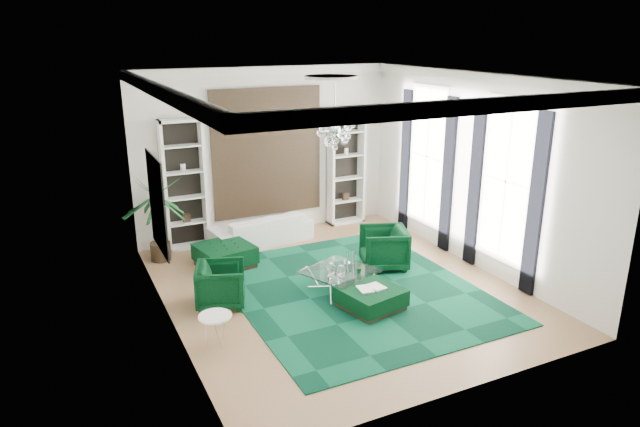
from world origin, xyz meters
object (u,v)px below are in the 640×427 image
armchair_left (221,285)px  ottoman_side (225,256)px  ottoman_front (371,298)px  sofa (261,229)px  armchair_right (384,248)px  side_table (216,330)px  palm (157,208)px  coffee_table (340,280)px

armchair_left → ottoman_side: (0.55, 1.60, -0.15)m
armchair_left → ottoman_front: (2.23, -1.25, -0.19)m
sofa → armchair_right: armchair_right is taller
sofa → ottoman_side: size_ratio=2.25×
ottoman_side → side_table: side_table is taller
ottoman_front → side_table: 2.69m
armchair_left → armchair_right: size_ratio=0.91×
sofa → palm: bearing=-7.0°
ottoman_side → side_table: bearing=-109.3°
coffee_table → palm: palm is taller
coffee_table → ottoman_side: ottoman_side is taller
sofa → palm: 2.34m
armchair_left → armchair_right: armchair_right is taller
coffee_table → ottoman_front: (0.13, -0.87, -0.00)m
armchair_right → side_table: 4.11m
sofa → coffee_table: bearing=90.9°
sofa → coffee_table: size_ratio=2.04×
armchair_left → ottoman_side: 1.70m
armchair_left → palm: 2.68m
armchair_left → palm: (-0.55, 2.51, 0.75)m
armchair_left → side_table: armchair_left is taller
side_table → sofa: bearing=60.9°
armchair_right → palm: 4.62m
sofa → armchair_right: bearing=118.7°
sofa → armchair_left: size_ratio=2.75×
armchair_right → ottoman_side: 3.18m
armchair_right → ottoman_side: size_ratio=0.89×
armchair_left → ottoman_front: 2.57m
sofa → ottoman_front: 3.84m
ottoman_side → sofa: bearing=40.2°
side_table → palm: palm is taller
side_table → palm: size_ratio=0.22×
armchair_left → coffee_table: (2.10, -0.38, -0.18)m
ottoman_side → ottoman_front: ottoman_side is taller
armchair_right → side_table: bearing=-48.1°
ottoman_side → palm: 1.69m
armchair_left → ottoman_side: size_ratio=0.82×
armchair_right → coffee_table: bearing=-44.9°
armchair_right → palm: bearing=-99.4°
side_table → palm: (-0.09, 3.77, 0.89)m
ottoman_front → palm: 4.77m
sofa → side_table: sofa is taller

